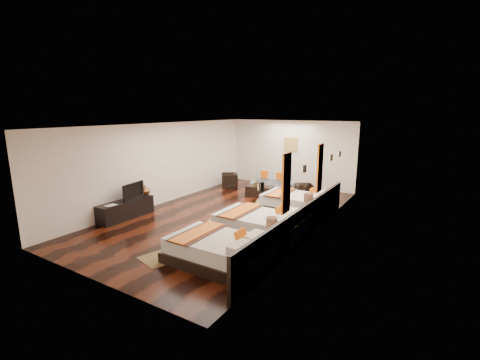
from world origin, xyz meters
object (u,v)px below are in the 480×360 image
Objects in this scene: nightstand_b at (308,215)px; armchair_left at (230,180)px; sofa at (272,185)px; table_plant at (256,182)px; book at (108,205)px; bed_near at (221,251)px; tv at (131,191)px; armchair_right at (304,191)px; coffee_table at (260,191)px; nightstand_a at (271,243)px; tv_console at (126,209)px; bed_mid at (262,225)px; figurine at (145,190)px; bed_far at (298,203)px.

armchair_left is (-4.50, 2.82, -0.02)m from nightstand_b.
sofa is 1.11m from table_plant.
book is at bearing -119.72° from sofa.
bed_near is 1.34× the size of sofa.
armchair_right is (3.75, 4.77, -0.53)m from tv.
nightstand_b is at bearing -101.78° from armchair_right.
tv is at bearing -117.48° from coffee_table.
nightstand_a reaches higher than coffee_table.
nightstand_b reaches higher than book.
tv_console is 5.89m from sofa.
coffee_table is at bearing -99.46° from sofa.
armchair_left is at bearing -14.78° from tv.
tv is 1.34× the size of armchair_left.
coffee_table is (2.23, 5.00, -0.36)m from book.
nightstand_a is 5.30m from table_plant.
bed_mid is 7.66× the size of book.
coffee_table is (0.00, -1.05, -0.05)m from sofa.
figurine is 0.20× the size of sofa.
tv reaches higher than book.
bed_far is 1.36m from nightstand_b.
armchair_right is 1.67m from coffee_table.
armchair_right is at bearing -26.28° from sofa.
coffee_table is (1.79, -0.64, -0.11)m from armchair_left.
nightstand_a is at bearing -103.49° from tv.
nightstand_a reaches higher than sofa.
sofa is at bearing 133.27° from bed_far.
nightstand_a is 4.98m from book.
bed_mid is at bearing 19.30° from book.
nightstand_b is 1.04× the size of tv.
tv is at bearing -157.58° from nightstand_b.
sofa is 1.05m from coffee_table.
tv_console is 0.58m from tv.
bed_far is 1.31× the size of sofa.
coffee_table is (-1.97, 5.37, -0.10)m from bed_near.
sofa is (-1.97, 6.42, -0.05)m from bed_near.
bed_near is 5.72m from coffee_table.
tv_console is at bearing -155.82° from nightstand_b.
bed_mid is at bearing -60.85° from coffee_table.
figurine is at bearing 157.23° from bed_near.
armchair_left is at bearing -176.60° from sofa.
figurine is at bearing -166.67° from armchair_right.
nightstand_b reaches higher than bed_far.
sofa is (2.23, 6.05, -0.32)m from book.
table_plant is (-1.69, -0.59, 0.25)m from armchair_right.
bed_mid reaches higher than table_plant.
nightstand_a reaches higher than bed_far.
book reaches higher than armchair_right.
table_plant is (-2.84, 4.47, 0.21)m from nightstand_a.
sofa is at bearing 68.61° from armchair_left.
book is 0.45× the size of armchair_left.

